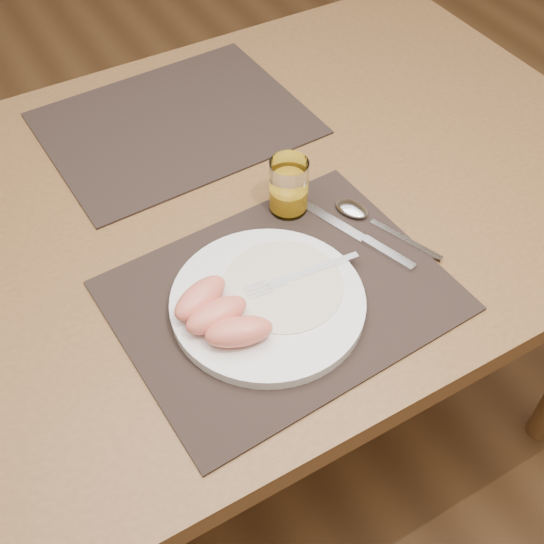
{
  "coord_description": "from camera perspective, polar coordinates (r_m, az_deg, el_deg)",
  "views": [
    {
      "loc": [
        -0.34,
        -0.74,
        1.5
      ],
      "look_at": [
        -0.02,
        -0.19,
        0.77
      ],
      "focal_mm": 45.0,
      "sensor_mm": 36.0,
      "label": 1
    }
  ],
  "objects": [
    {
      "name": "fork",
      "position": [
        0.96,
        1.78,
        -0.45
      ],
      "size": [
        0.18,
        0.03,
        0.0
      ],
      "color": "silver",
      "rests_on": "plate"
    },
    {
      "name": "table",
      "position": [
        1.16,
        -3.68,
        3.13
      ],
      "size": [
        1.4,
        0.9,
        0.75
      ],
      "color": "brown",
      "rests_on": "ground"
    },
    {
      "name": "plate_dressing",
      "position": [
        0.95,
        0.91,
        -1.1
      ],
      "size": [
        0.17,
        0.17,
        0.0
      ],
      "color": "white",
      "rests_on": "plate"
    },
    {
      "name": "ground",
      "position": [
        1.7,
        -2.57,
        -12.74
      ],
      "size": [
        5.0,
        5.0,
        0.0
      ],
      "primitive_type": "plane",
      "color": "brown",
      "rests_on": "ground"
    },
    {
      "name": "spoon",
      "position": [
        1.07,
        7.34,
        4.93
      ],
      "size": [
        0.09,
        0.19,
        0.01
      ],
      "color": "silver",
      "rests_on": "placemat_near"
    },
    {
      "name": "grapefruit_wedges",
      "position": [
        0.9,
        -4.52,
        -3.57
      ],
      "size": [
        0.12,
        0.15,
        0.04
      ],
      "color": "#E9795F",
      "rests_on": "plate"
    },
    {
      "name": "knife",
      "position": [
        1.04,
        7.66,
        2.78
      ],
      "size": [
        0.08,
        0.21,
        0.01
      ],
      "color": "silver",
      "rests_on": "placemat_near"
    },
    {
      "name": "juice_glass",
      "position": [
        1.05,
        1.4,
        6.99
      ],
      "size": [
        0.06,
        0.06,
        0.09
      ],
      "color": "white",
      "rests_on": "placemat_near"
    },
    {
      "name": "plate",
      "position": [
        0.94,
        -0.36,
        -2.55
      ],
      "size": [
        0.27,
        0.27,
        0.02
      ],
      "primitive_type": "cylinder",
      "color": "white",
      "rests_on": "placemat_near"
    },
    {
      "name": "placemat_far",
      "position": [
        1.26,
        -8.1,
        12.22
      ],
      "size": [
        0.46,
        0.37,
        0.0
      ],
      "primitive_type": "cube",
      "rotation": [
        0.0,
        0.0,
        0.04
      ],
      "color": "black",
      "rests_on": "table"
    },
    {
      "name": "placemat_near",
      "position": [
        0.96,
        0.82,
        -1.98
      ],
      "size": [
        0.47,
        0.37,
        0.0
      ],
      "primitive_type": "cube",
      "rotation": [
        0.0,
        0.0,
        0.05
      ],
      "color": "black",
      "rests_on": "table"
    }
  ]
}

